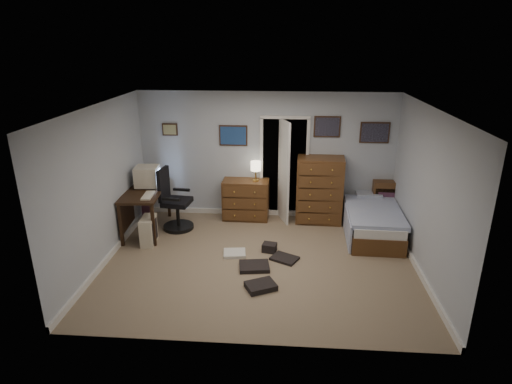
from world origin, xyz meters
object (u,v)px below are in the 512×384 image
computer_desk (140,199)px  low_dresser (246,200)px  tall_dresser (319,190)px  bed (372,221)px  office_chair (174,206)px

computer_desk → low_dresser: bearing=16.3°
low_dresser → tall_dresser: bearing=0.6°
low_dresser → tall_dresser: (1.45, -0.02, 0.25)m
tall_dresser → bed: (0.93, -0.56, -0.38)m
computer_desk → tall_dresser: (3.35, 0.68, 0.02)m
low_dresser → tall_dresser: tall_dresser is taller
computer_desk → office_chair: 0.63m
tall_dresser → low_dresser: bearing=-178.2°
computer_desk → tall_dresser: tall_dresser is taller
computer_desk → low_dresser: computer_desk is taller
bed → low_dresser: bearing=168.2°
computer_desk → tall_dresser: size_ratio=1.12×
computer_desk → bed: 4.30m
office_chair → low_dresser: office_chair is taller
office_chair → tall_dresser: bearing=18.4°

